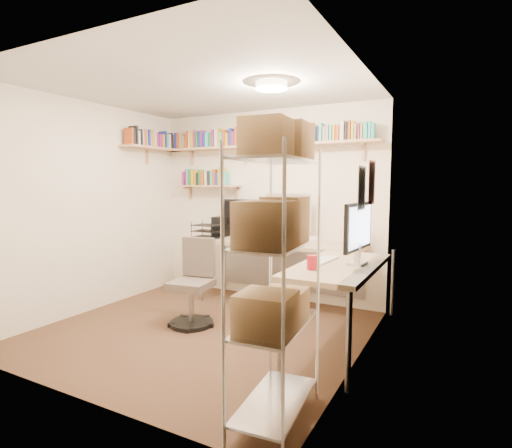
% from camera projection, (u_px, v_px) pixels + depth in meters
% --- Properties ---
extents(ground, '(3.20, 3.20, 0.00)m').
position_uv_depth(ground, '(202.00, 331.00, 4.18)').
color(ground, '#452C1D').
rests_on(ground, ground).
extents(room_shell, '(3.24, 3.04, 2.52)m').
position_uv_depth(room_shell, '(200.00, 182.00, 4.02)').
color(room_shell, beige).
rests_on(room_shell, ground).
extents(wall_shelves, '(3.12, 1.09, 0.80)m').
position_uv_depth(wall_shelves, '(230.00, 147.00, 5.32)').
color(wall_shelves, tan).
rests_on(wall_shelves, ground).
extents(corner_desk, '(2.51, 2.08, 1.41)m').
position_uv_depth(corner_desk, '(282.00, 246.00, 4.67)').
color(corner_desk, tan).
rests_on(corner_desk, ground).
extents(office_chair, '(0.50, 0.50, 0.94)m').
position_uv_depth(office_chair, '(193.00, 288.00, 4.36)').
color(office_chair, black).
rests_on(office_chair, ground).
extents(wire_rack, '(0.44, 0.80, 1.92)m').
position_uv_depth(wire_rack, '(276.00, 234.00, 2.45)').
color(wire_rack, silver).
rests_on(wire_rack, ground).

